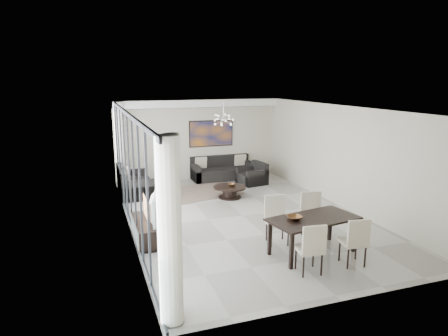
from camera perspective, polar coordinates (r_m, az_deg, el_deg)
name	(u,v)px	position (r m, az deg, el deg)	size (l,w,h in m)	color
room_shell	(259,162)	(10.68, 5.09, 0.83)	(6.00, 9.00, 2.90)	#A8A39B
window_wall	(133,171)	(9.83, -12.88, -0.38)	(0.37, 8.95, 2.90)	silver
soffit	(199,103)	(14.38, -3.59, 9.20)	(5.98, 0.40, 0.26)	white
painting	(211,133)	(14.79, -1.84, 4.95)	(1.68, 0.04, 0.98)	#B06418
chandelier	(223,120)	(12.79, -0.09, 6.91)	(0.66, 0.66, 0.71)	silver
rug	(198,192)	(13.08, -3.76, -3.46)	(2.43, 1.87, 0.01)	black
coffee_table	(230,191)	(12.44, 0.83, -3.35)	(1.02, 1.02, 0.36)	black
bowl_coffee	(231,185)	(12.46, 1.07, -2.41)	(0.24, 0.24, 0.08)	brown
sofa_main	(222,171)	(14.76, -0.22, -0.47)	(2.26, 0.93, 0.82)	black
loveseat	(133,185)	(13.08, -12.80, -2.40)	(1.00, 1.79, 0.89)	black
armchair	(253,176)	(14.11, 4.13, -1.20)	(0.97, 1.01, 0.75)	black
side_table	(161,178)	(13.67, -8.98, -1.43)	(0.37, 0.37, 0.51)	black
tv_console	(144,231)	(9.40, -11.35, -8.79)	(0.42, 1.49, 0.47)	black
television	(150,208)	(9.20, -10.47, -5.60)	(1.10, 0.14, 0.63)	gray
dining_table	(313,222)	(8.63, 12.62, -7.50)	(2.02, 1.25, 0.79)	black
dining_chair_sw	(312,246)	(7.76, 12.40, -10.78)	(0.51, 0.51, 1.01)	beige
dining_chair_se	(356,239)	(8.31, 18.31, -9.59)	(0.52, 0.52, 1.00)	beige
dining_chair_nw	(276,216)	(9.11, 7.47, -6.76)	(0.56, 0.56, 1.07)	beige
dining_chair_ne	(312,211)	(9.55, 12.47, -6.09)	(0.57, 0.57, 1.06)	beige
bowl_dining	(295,218)	(8.42, 10.04, -7.00)	(0.32, 0.32, 0.08)	brown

